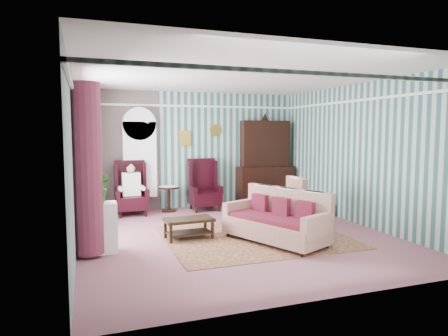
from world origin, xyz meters
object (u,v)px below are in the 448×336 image
object	(u,v)px
seated_woman	(131,190)
sofa	(275,214)
round_side_table	(169,199)
plant_stand	(99,228)
wingback_left	(131,188)
bookcase	(140,165)
nest_table	(322,204)
wingback_right	(205,185)
coffee_table	(189,229)
dresser_hutch	(265,160)
floral_armchair	(282,202)

from	to	relation	value
seated_woman	sofa	xyz separation A→B (m)	(2.10, -3.13, -0.09)
round_side_table	plant_stand	size ratio (longest dim) A/B	0.75
wingback_left	seated_woman	xyz separation A→B (m)	(0.00, 0.00, -0.04)
bookcase	seated_woman	world-z (taller)	bookcase
seated_woman	plant_stand	bearing A→B (deg)	-106.22
wingback_left	round_side_table	size ratio (longest dim) A/B	2.08
bookcase	nest_table	world-z (taller)	bookcase
wingback_right	plant_stand	xyz separation A→B (m)	(-2.55, -2.75, -0.22)
plant_stand	nest_table	bearing A→B (deg)	13.84
seated_woman	coffee_table	xyz separation A→B (m)	(0.74, -2.42, -0.40)
wingback_left	round_side_table	distance (m)	0.97
seated_woman	sofa	size ratio (longest dim) A/B	0.63
seated_woman	sofa	world-z (taller)	seated_woman
dresser_hutch	wingback_right	xyz separation A→B (m)	(-1.75, -0.27, -0.55)
dresser_hutch	floral_armchair	size ratio (longest dim) A/B	2.28
plant_stand	round_side_table	bearing A→B (deg)	59.62
wingback_left	dresser_hutch	bearing A→B (deg)	4.41
wingback_left	nest_table	bearing A→B (deg)	-20.85
dresser_hutch	nest_table	xyz separation A→B (m)	(0.57, -1.82, -0.91)
dresser_hutch	seated_woman	world-z (taller)	dresser_hutch
dresser_hutch	floral_armchair	world-z (taller)	dresser_hutch
bookcase	wingback_right	bearing A→B (deg)	-14.57
dresser_hutch	seated_woman	distance (m)	3.56
wingback_left	seated_woman	size ratio (longest dim) A/B	1.06
round_side_table	sofa	world-z (taller)	sofa
dresser_hutch	seated_woman	bearing A→B (deg)	-175.59
seated_woman	nest_table	bearing A→B (deg)	-20.85
coffee_table	seated_woman	bearing A→B (deg)	107.01
wingback_right	nest_table	bearing A→B (deg)	-33.75
bookcase	sofa	size ratio (longest dim) A/B	1.20
nest_table	floral_armchair	xyz separation A→B (m)	(-1.39, -0.70, 0.25)
bookcase	nest_table	bearing A→B (deg)	-26.92
seated_woman	wingback_right	bearing A→B (deg)	0.00
sofa	floral_armchair	xyz separation A→B (m)	(0.59, 0.88, 0.02)
bookcase	wingback_right	xyz separation A→B (m)	(1.50, -0.39, -0.50)
bookcase	seated_woman	bearing A→B (deg)	-122.66
wingback_left	round_side_table	world-z (taller)	wingback_left
seated_woman	round_side_table	size ratio (longest dim) A/B	1.97
sofa	floral_armchair	size ratio (longest dim) A/B	1.80
wingback_right	round_side_table	world-z (taller)	wingback_right
seated_woman	nest_table	distance (m)	4.37
wingback_right	sofa	distance (m)	3.15
sofa	coffee_table	distance (m)	1.56
floral_armchair	wingback_left	bearing A→B (deg)	54.04
plant_stand	coffee_table	xyz separation A→B (m)	(1.54, 0.33, -0.21)
nest_table	sofa	distance (m)	2.54
bookcase	round_side_table	distance (m)	1.07
bookcase	plant_stand	bearing A→B (deg)	-108.49
bookcase	nest_table	distance (m)	4.37
floral_armchair	dresser_hutch	bearing A→B (deg)	-13.94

